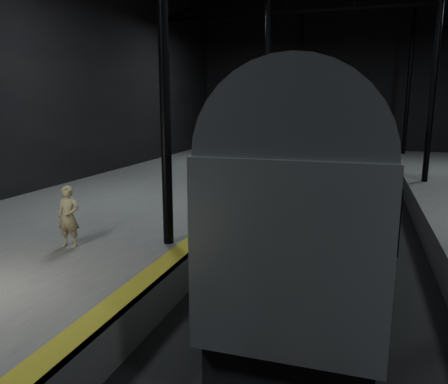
% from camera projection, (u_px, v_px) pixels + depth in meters
% --- Properties ---
extents(ground, '(44.00, 44.00, 0.00)m').
position_uv_depth(ground, '(327.00, 246.00, 14.29)').
color(ground, black).
rests_on(ground, ground).
extents(platform_left, '(9.00, 43.80, 1.00)m').
position_uv_depth(platform_left, '(124.00, 214.00, 16.41)').
color(platform_left, '#525250').
rests_on(platform_left, ground).
extents(tactile_strip, '(0.50, 43.80, 0.01)m').
position_uv_depth(tactile_strip, '(232.00, 209.00, 15.05)').
color(tactile_strip, olive).
rests_on(tactile_strip, platform_left).
extents(track, '(2.40, 43.00, 0.24)m').
position_uv_depth(track, '(327.00, 244.00, 14.28)').
color(track, '#3F3328').
rests_on(track, ground).
extents(train, '(2.87, 19.16, 5.12)m').
position_uv_depth(train, '(333.00, 156.00, 14.72)').
color(train, '#ACAFB4').
rests_on(train, ground).
extents(woman, '(0.62, 0.45, 1.58)m').
position_uv_depth(woman, '(69.00, 217.00, 11.00)').
color(woman, tan).
rests_on(woman, platform_left).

